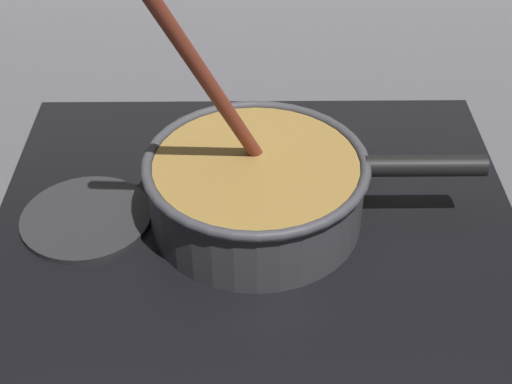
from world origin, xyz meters
The scene contains 5 objects.
ground centered at (0.00, 0.00, -0.02)m, with size 2.40×1.60×0.04m, color #4C4C51.
hob_plate centered at (-0.01, 0.06, 0.01)m, with size 0.56×0.48×0.01m, color black.
burner_ring centered at (-0.01, 0.06, 0.02)m, with size 0.21×0.21×0.01m, color #592D0C.
spare_burner centered at (-0.19, 0.06, 0.01)m, with size 0.14×0.14×0.01m, color #262628.
cooking_pan centered at (-0.01, 0.06, 0.05)m, with size 0.35×0.23×0.31m.
Camera 1 is at (-0.01, -0.56, 0.54)m, focal length 53.31 mm.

